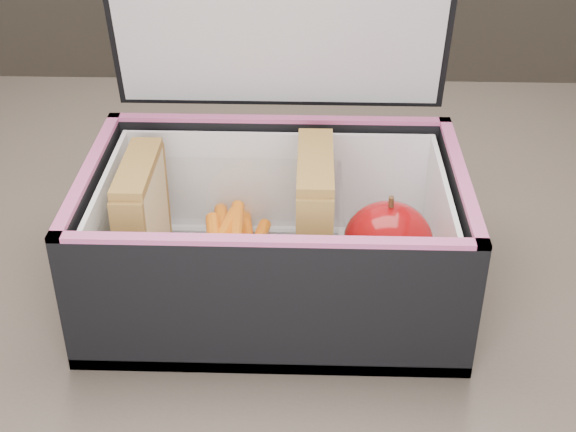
% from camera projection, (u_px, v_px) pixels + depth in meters
% --- Properties ---
extents(kitchen_table, '(1.20, 0.80, 0.75)m').
position_uv_depth(kitchen_table, '(326.00, 352.00, 0.71)').
color(kitchen_table, brown).
rests_on(kitchen_table, ground).
extents(lunch_bag, '(0.28, 0.22, 0.28)m').
position_uv_depth(lunch_bag, '(274.00, 225.00, 0.60)').
color(lunch_bag, black).
rests_on(lunch_bag, kitchen_table).
extents(plastic_tub, '(0.17, 0.12, 0.07)m').
position_uv_depth(plastic_tub, '(229.00, 237.00, 0.61)').
color(plastic_tub, white).
rests_on(plastic_tub, lunch_bag).
extents(sandwich_left, '(0.02, 0.09, 0.10)m').
position_uv_depth(sandwich_left, '(143.00, 219.00, 0.61)').
color(sandwich_left, tan).
rests_on(sandwich_left, plastic_tub).
extents(sandwich_right, '(0.03, 0.09, 0.10)m').
position_uv_depth(sandwich_right, '(314.00, 218.00, 0.60)').
color(sandwich_right, tan).
rests_on(sandwich_right, plastic_tub).
extents(carrot_sticks, '(0.05, 0.15, 0.03)m').
position_uv_depth(carrot_sticks, '(230.00, 250.00, 0.63)').
color(carrot_sticks, orange).
rests_on(carrot_sticks, plastic_tub).
extents(paper_napkin, '(0.09, 0.09, 0.01)m').
position_uv_depth(paper_napkin, '(379.00, 280.00, 0.62)').
color(paper_napkin, white).
rests_on(paper_napkin, lunch_bag).
extents(red_apple, '(0.08, 0.08, 0.07)m').
position_uv_depth(red_apple, '(388.00, 243.00, 0.60)').
color(red_apple, maroon).
rests_on(red_apple, paper_napkin).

